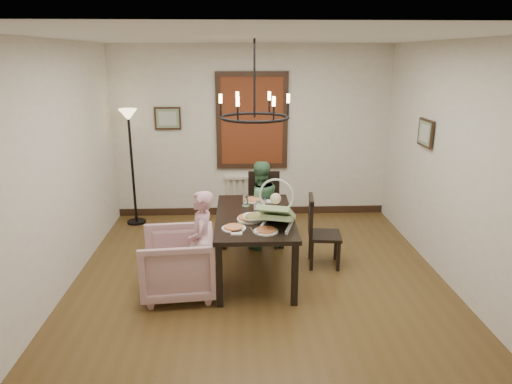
{
  "coord_description": "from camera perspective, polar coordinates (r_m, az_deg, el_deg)",
  "views": [
    {
      "loc": [
        -0.26,
        -4.9,
        2.64
      ],
      "look_at": [
        -0.03,
        0.32,
        1.05
      ],
      "focal_mm": 32.0,
      "sensor_mm": 36.0,
      "label": 1
    }
  ],
  "objects": [
    {
      "name": "room_shell",
      "position": [
        5.42,
        0.28,
        3.68
      ],
      "size": [
        4.51,
        5.0,
        2.81
      ],
      "color": "brown",
      "rests_on": "ground"
    },
    {
      "name": "dining_table",
      "position": [
        5.54,
        -0.17,
        -3.73
      ],
      "size": [
        0.94,
        1.66,
        0.77
      ],
      "rotation": [
        0.0,
        0.0,
        -0.0
      ],
      "color": "black",
      "rests_on": "room_shell"
    },
    {
      "name": "chair_far",
      "position": [
        6.51,
        1.07,
        -2.15
      ],
      "size": [
        0.46,
        0.46,
        1.03
      ],
      "primitive_type": null,
      "rotation": [
        0.0,
        0.0,
        -0.01
      ],
      "color": "black",
      "rests_on": "room_shell"
    },
    {
      "name": "chair_right",
      "position": [
        5.91,
        8.59,
        -4.89
      ],
      "size": [
        0.45,
        0.45,
        0.93
      ],
      "primitive_type": null,
      "rotation": [
        0.0,
        0.0,
        1.46
      ],
      "color": "black",
      "rests_on": "room_shell"
    },
    {
      "name": "armchair",
      "position": [
        5.29,
        -9.76,
        -8.76
      ],
      "size": [
        0.89,
        0.87,
        0.74
      ],
      "primitive_type": "imported",
      "rotation": [
        0.0,
        0.0,
        -1.48
      ],
      "color": "#CC9CA4",
      "rests_on": "room_shell"
    },
    {
      "name": "elderly_woman",
      "position": [
        5.2,
        -6.77,
        -7.47
      ],
      "size": [
        0.24,
        0.37,
        1.01
      ],
      "primitive_type": "imported",
      "rotation": [
        0.0,
        0.0,
        -1.57
      ],
      "color": "#CD909D",
      "rests_on": "room_shell"
    },
    {
      "name": "seated_man",
      "position": [
        6.36,
        0.42,
        -2.6
      ],
      "size": [
        0.6,
        0.53,
        1.04
      ],
      "primitive_type": "imported",
      "rotation": [
        0.0,
        0.0,
        3.44
      ],
      "color": "#47784F",
      "rests_on": "room_shell"
    },
    {
      "name": "baby_bouncer",
      "position": [
        5.1,
        2.59,
        -2.33
      ],
      "size": [
        0.56,
        0.67,
        0.38
      ],
      "primitive_type": null,
      "rotation": [
        0.0,
        0.0,
        -0.28
      ],
      "color": "#B4D996",
      "rests_on": "dining_table"
    },
    {
      "name": "salad_bowl",
      "position": [
        5.29,
        -0.18,
        -3.27
      ],
      "size": [
        0.33,
        0.33,
        0.08
      ],
      "primitive_type": "imported",
      "color": "white",
      "rests_on": "dining_table"
    },
    {
      "name": "pizza_platter",
      "position": [
        5.34,
        -0.76,
        -3.31
      ],
      "size": [
        0.31,
        0.31,
        0.04
      ],
      "primitive_type": "cylinder",
      "color": "tan",
      "rests_on": "dining_table"
    },
    {
      "name": "drinking_glass",
      "position": [
        5.53,
        0.32,
        -1.95
      ],
      "size": [
        0.08,
        0.08,
        0.16
      ],
      "primitive_type": "cylinder",
      "color": "silver",
      "rests_on": "dining_table"
    },
    {
      "name": "window_blinds",
      "position": [
        7.44,
        -0.5,
        8.86
      ],
      "size": [
        1.0,
        0.03,
        1.4
      ],
      "primitive_type": "cube",
      "color": "maroon",
      "rests_on": "room_shell"
    },
    {
      "name": "radiator",
      "position": [
        7.73,
        -0.49,
        -0.33
      ],
      "size": [
        0.92,
        0.12,
        0.62
      ],
      "primitive_type": null,
      "color": "silver",
      "rests_on": "room_shell"
    },
    {
      "name": "picture_back",
      "position": [
        7.52,
        -10.97,
        9.03
      ],
      "size": [
        0.42,
        0.03,
        0.36
      ],
      "primitive_type": "cube",
      "color": "black",
      "rests_on": "room_shell"
    },
    {
      "name": "picture_right",
      "position": [
        6.38,
        20.42,
        6.92
      ],
      "size": [
        0.03,
        0.42,
        0.36
      ],
      "primitive_type": "cube",
      "rotation": [
        0.0,
        0.0,
        1.57
      ],
      "color": "black",
      "rests_on": "room_shell"
    },
    {
      "name": "floor_lamp",
      "position": [
        7.45,
        -15.19,
        2.79
      ],
      "size": [
        0.3,
        0.3,
        1.8
      ],
      "primitive_type": null,
      "color": "black",
      "rests_on": "room_shell"
    },
    {
      "name": "chandelier",
      "position": [
        5.23,
        -0.19,
        9.32
      ],
      "size": [
        0.8,
        0.8,
        0.04
      ],
      "primitive_type": "torus",
      "color": "black",
      "rests_on": "room_shell"
    }
  ]
}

